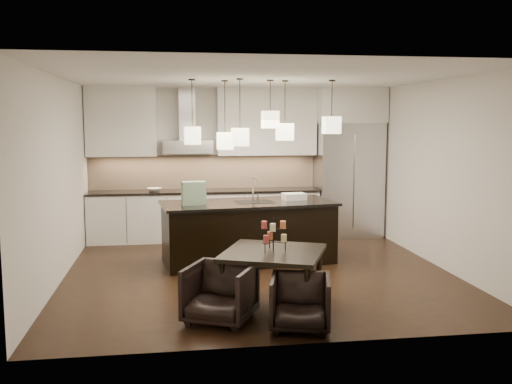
{
  "coord_description": "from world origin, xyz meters",
  "views": [
    {
      "loc": [
        -1.23,
        -8.02,
        2.19
      ],
      "look_at": [
        0.0,
        0.2,
        1.15
      ],
      "focal_mm": 40.0,
      "sensor_mm": 36.0,
      "label": 1
    }
  ],
  "objects": [
    {
      "name": "pendant_e",
      "position": [
        1.19,
        0.42,
        2.12
      ],
      "size": [
        0.24,
        0.24,
        0.26
      ],
      "primitive_type": "cube",
      "color": "beige",
      "rests_on": "ceiling"
    },
    {
      "name": "ceiling",
      "position": [
        0.0,
        0.0,
        2.81
      ],
      "size": [
        5.5,
        5.5,
        0.02
      ],
      "primitive_type": "cube",
      "color": "white",
      "rests_on": "wall_back"
    },
    {
      "name": "lower_cabinets",
      "position": [
        -0.62,
        2.43,
        0.44
      ],
      "size": [
        4.21,
        0.62,
        0.88
      ],
      "primitive_type": "cube",
      "color": "silver",
      "rests_on": "floor"
    },
    {
      "name": "backsplash",
      "position": [
        -0.62,
        2.73,
        1.24
      ],
      "size": [
        4.21,
        0.02,
        0.63
      ],
      "primitive_type": "cube",
      "color": "beige",
      "rests_on": "countertop"
    },
    {
      "name": "candle_d",
      "position": [
        0.07,
        -1.52,
        0.97
      ],
      "size": [
        0.09,
        0.09,
        0.09
      ],
      "primitive_type": "cylinder",
      "rotation": [
        0.0,
        0.0,
        -0.39
      ],
      "color": "#D16939",
      "rests_on": "candelabra"
    },
    {
      "name": "fridge_panel",
      "position": [
        2.1,
        2.38,
        2.47
      ],
      "size": [
        1.26,
        0.72,
        0.65
      ],
      "primitive_type": "cube",
      "color": "silver",
      "rests_on": "refrigerator"
    },
    {
      "name": "dining_table",
      "position": [
        -0.06,
        -1.56,
        0.34
      ],
      "size": [
        1.46,
        1.46,
        0.67
      ],
      "primitive_type": null,
      "rotation": [
        0.0,
        0.0,
        -0.39
      ],
      "color": "black",
      "rests_on": "floor"
    },
    {
      "name": "island_body",
      "position": [
        -0.06,
        0.61,
        0.45
      ],
      "size": [
        2.68,
        1.34,
        0.9
      ],
      "primitive_type": "cube",
      "rotation": [
        0.0,
        0.0,
        0.12
      ],
      "color": "black",
      "rests_on": "floor"
    },
    {
      "name": "hood_chimney",
      "position": [
        -0.93,
        2.59,
        2.32
      ],
      "size": [
        0.3,
        0.28,
        0.96
      ],
      "primitive_type": "cube",
      "color": "#B7B7BA",
      "rests_on": "hood_canopy"
    },
    {
      "name": "pendant_c",
      "position": [
        0.26,
        0.52,
        2.21
      ],
      "size": [
        0.24,
        0.24,
        0.26
      ],
      "primitive_type": "cube",
      "color": "beige",
      "rests_on": "ceiling"
    },
    {
      "name": "pendant_d",
      "position": [
        0.51,
        0.6,
        2.02
      ],
      "size": [
        0.24,
        0.24,
        0.26
      ],
      "primitive_type": "cube",
      "color": "beige",
      "rests_on": "ceiling"
    },
    {
      "name": "upper_cab_right",
      "position": [
        0.55,
        2.57,
        2.17
      ],
      "size": [
        1.85,
        0.35,
        1.25
      ],
      "primitive_type": "cube",
      "color": "silver",
      "rests_on": "wall_back"
    },
    {
      "name": "tote_bag",
      "position": [
        -0.9,
        0.43,
        1.12
      ],
      "size": [
        0.37,
        0.23,
        0.35
      ],
      "primitive_type": "cube",
      "rotation": [
        0.0,
        0.0,
        0.12
      ],
      "color": "#1C632F",
      "rests_on": "island_top"
    },
    {
      "name": "food_container",
      "position": [
        0.69,
        0.75,
        1.0
      ],
      "size": [
        0.38,
        0.29,
        0.1
      ],
      "primitive_type": "cube",
      "rotation": [
        0.0,
        0.0,
        0.12
      ],
      "color": "silver",
      "rests_on": "island_top"
    },
    {
      "name": "pendant_f",
      "position": [
        -0.22,
        0.31,
        1.95
      ],
      "size": [
        0.24,
        0.24,
        0.26
      ],
      "primitive_type": "cube",
      "color": "beige",
      "rests_on": "ceiling"
    },
    {
      "name": "wall_front",
      "position": [
        0.0,
        -2.76,
        1.4
      ],
      "size": [
        5.5,
        0.02,
        2.8
      ],
      "primitive_type": "cube",
      "color": "silver",
      "rests_on": "ground"
    },
    {
      "name": "candle_a",
      "position": [
        0.06,
        -1.61,
        0.83
      ],
      "size": [
        0.09,
        0.09,
        0.09
      ],
      "primitive_type": "cylinder",
      "rotation": [
        0.0,
        0.0,
        -0.39
      ],
      "color": "beige",
      "rests_on": "candelabra"
    },
    {
      "name": "candle_e",
      "position": [
        -0.16,
        -1.5,
        0.97
      ],
      "size": [
        0.09,
        0.09,
        0.09
      ],
      "primitive_type": "cylinder",
      "rotation": [
        0.0,
        0.0,
        -0.39
      ],
      "color": "#B23C3C",
      "rests_on": "candelabra"
    },
    {
      "name": "faucet",
      "position": [
        0.03,
        0.73,
        1.14
      ],
      "size": [
        0.13,
        0.26,
        0.39
      ],
      "primitive_type": null,
      "rotation": [
        0.0,
        0.0,
        0.12
      ],
      "color": "silver",
      "rests_on": "island_top"
    },
    {
      "name": "countertop",
      "position": [
        -0.62,
        2.43,
        0.9
      ],
      "size": [
        4.21,
        0.66,
        0.04
      ],
      "primitive_type": "cube",
      "color": "black",
      "rests_on": "lower_cabinets"
    },
    {
      "name": "wall_back",
      "position": [
        0.0,
        2.76,
        1.4
      ],
      "size": [
        5.5,
        0.02,
        2.8
      ],
      "primitive_type": "cube",
      "color": "silver",
      "rests_on": "ground"
    },
    {
      "name": "hood_canopy",
      "position": [
        -0.93,
        2.48,
        1.72
      ],
      "size": [
        0.9,
        0.52,
        0.24
      ],
      "primitive_type": "cube",
      "color": "#B7B7BA",
      "rests_on": "wall_back"
    },
    {
      "name": "upper_cab_left",
      "position": [
        -2.1,
        2.57,
        2.17
      ],
      "size": [
        1.25,
        0.35,
        1.25
      ],
      "primitive_type": "cube",
      "color": "silver",
      "rests_on": "wall_back"
    },
    {
      "name": "floor",
      "position": [
        0.0,
        0.0,
        -0.01
      ],
      "size": [
        5.5,
        5.5,
        0.02
      ],
      "primitive_type": "cube",
      "color": "black",
      "rests_on": "ground"
    },
    {
      "name": "wall_left",
      "position": [
        -2.76,
        0.0,
        1.4
      ],
      "size": [
        0.02,
        5.5,
        2.8
      ],
      "primitive_type": "cube",
      "color": "silver",
      "rests_on": "ground"
    },
    {
      "name": "wall_right",
      "position": [
        2.76,
        0.0,
        1.4
      ],
      "size": [
        0.02,
        5.5,
        2.8
      ],
      "primitive_type": "cube",
      "color": "silver",
      "rests_on": "ground"
    },
    {
      "name": "candelabra",
      "position": [
        -0.06,
        -1.56,
        0.87
      ],
      "size": [
        0.42,
        0.42,
        0.39
      ],
      "primitive_type": null,
      "rotation": [
        0.0,
        0.0,
        -0.39
      ],
      "color": "black",
      "rests_on": "dining_table"
    },
    {
      "name": "armchair_left",
      "position": [
        -0.73,
        -2.01,
        0.32
      ],
      "size": [
        0.93,
        0.94,
        0.64
      ],
      "primitive_type": "imported",
      "rotation": [
        0.0,
        0.0,
        -0.45
      ],
      "color": "black",
      "rests_on": "floor"
    },
    {
      "name": "fruit_bowl",
      "position": [
        -1.54,
        2.38,
        0.95
      ],
      "size": [
        0.3,
        0.3,
        0.06
      ],
      "primitive_type": "imported",
      "rotation": [
        0.0,
        0.0,
        -0.16
      ],
      "color": "silver",
      "rests_on": "countertop"
    },
    {
      "name": "candle_b",
      "position": [
        -0.07,
        -1.44,
        0.83
      ],
      "size": [
        0.09,
        0.09,
        0.09
      ],
      "primitive_type": "cylinder",
      "rotation": [
        0.0,
        0.0,
        -0.39
      ],
      "color": "#D16939",
      "rests_on": "candelabra"
    },
    {
      "name": "armchair_right",
      "position": [
        0.09,
        -2.35,
        0.29
      ],
      "size": [
        0.75,
        0.77,
        0.58
      ],
      "primitive_type": "imported",
      "rotation": [
        0.0,
        0.0,
        -0.24
      ],
      "color": "black",
      "rests_on": "floor"
    },
    {
      "name": "pendant_b",
      "position": [
        -0.4,
        0.74,
        1.88
      ],
      "size": [
        0.24,
        0.24,
        0.26
      ],
      "primitive_type": "cube",
      "color": "beige",
      "rests_on": "ceiling"
    },
    {
      "name": "refrigerator",
      "position": [
        2.1,
        2.38,
        1.07
      ],
      "size": [
        1.2,
        0.72,
        2.15
      ],
      "primitive_type": "cube",
      "color": "#B7B7BA",
      "rests_on": "floor"
    },
    {
      "name": "pendant_a",
      "position": [
        -0.91,
        0.53,
        1.97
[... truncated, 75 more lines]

